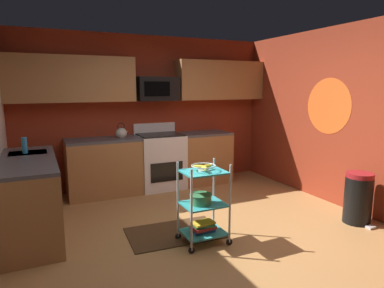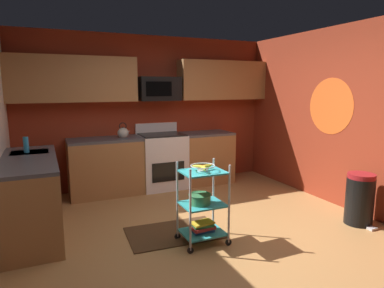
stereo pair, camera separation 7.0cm
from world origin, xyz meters
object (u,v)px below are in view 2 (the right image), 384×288
object	(u,v)px
fruit_bowl	(203,167)
book_stack	(203,227)
rolling_cart	(203,204)
mixing_bowl_large	(200,199)
trash_can	(360,199)
dish_soap_bottle	(26,145)
oven_range	(162,160)
kettle	(123,133)
microwave	(159,89)

from	to	relation	value
fruit_bowl	book_stack	xyz separation A→B (m)	(0.00, 0.00, -0.69)
rolling_cart	mixing_bowl_large	world-z (taller)	rolling_cart
rolling_cart	trash_can	world-z (taller)	rolling_cart
book_stack	dish_soap_bottle	world-z (taller)	dish_soap_bottle
fruit_bowl	book_stack	distance (m)	0.69
oven_range	rolling_cart	world-z (taller)	oven_range
mixing_bowl_large	fruit_bowl	bearing A→B (deg)	0.00
book_stack	dish_soap_bottle	distance (m)	2.42
book_stack	kettle	world-z (taller)	kettle
microwave	rolling_cart	bearing A→B (deg)	-96.78
oven_range	mixing_bowl_large	distance (m)	2.22
microwave	mixing_bowl_large	size ratio (longest dim) A/B	2.78
mixing_bowl_large	trash_can	distance (m)	2.12
fruit_bowl	mixing_bowl_large	world-z (taller)	fruit_bowl
trash_can	fruit_bowl	bearing A→B (deg)	170.82
oven_range	dish_soap_bottle	bearing A→B (deg)	-159.12
book_stack	fruit_bowl	bearing A→B (deg)	180.00
fruit_bowl	mixing_bowl_large	bearing A→B (deg)	-180.00
oven_range	fruit_bowl	bearing A→B (deg)	-97.11
rolling_cart	kettle	xyz separation A→B (m)	(-0.38, 2.20, 0.55)
dish_soap_bottle	trash_can	distance (m)	4.27
microwave	trash_can	bearing A→B (deg)	-55.98
trash_can	rolling_cart	bearing A→B (deg)	170.82
dish_soap_bottle	trash_can	bearing A→B (deg)	-24.58
oven_range	microwave	xyz separation A→B (m)	(-0.00, 0.10, 1.22)
microwave	dish_soap_bottle	distance (m)	2.33
rolling_cart	fruit_bowl	size ratio (longest dim) A/B	3.36
microwave	dish_soap_bottle	bearing A→B (deg)	-156.60
fruit_bowl	kettle	bearing A→B (deg)	99.88
oven_range	mixing_bowl_large	size ratio (longest dim) A/B	4.37
oven_range	trash_can	distance (m)	3.10
rolling_cart	oven_range	bearing A→B (deg)	82.89
rolling_cart	mixing_bowl_large	size ratio (longest dim) A/B	3.63
rolling_cart	dish_soap_bottle	bearing A→B (deg)	141.33
microwave	fruit_bowl	bearing A→B (deg)	-96.78
oven_range	rolling_cart	distance (m)	2.22
book_stack	rolling_cart	bearing A→B (deg)	-135.00
mixing_bowl_large	book_stack	bearing A→B (deg)	0.00
fruit_bowl	oven_range	bearing A→B (deg)	82.89
rolling_cart	fruit_bowl	xyz separation A→B (m)	(0.00, 0.00, 0.42)
rolling_cart	trash_can	size ratio (longest dim) A/B	1.39
microwave	mixing_bowl_large	distance (m)	2.61
mixing_bowl_large	trash_can	world-z (taller)	trash_can
fruit_bowl	dish_soap_bottle	bearing A→B (deg)	141.33
microwave	rolling_cart	size ratio (longest dim) A/B	0.77
dish_soap_bottle	rolling_cart	bearing A→B (deg)	-38.67
dish_soap_bottle	mixing_bowl_large	bearing A→B (deg)	-39.21
fruit_bowl	kettle	size ratio (longest dim) A/B	1.03
microwave	mixing_bowl_large	world-z (taller)	microwave
mixing_bowl_large	dish_soap_bottle	bearing A→B (deg)	140.79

